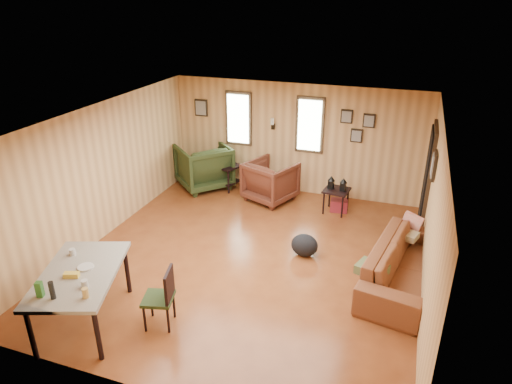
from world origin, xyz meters
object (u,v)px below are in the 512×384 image
(recliner_green, at_px, (204,164))
(sofa, at_px, (406,258))
(dining_table, at_px, (79,277))
(side_table, at_px, (337,188))
(end_table, at_px, (227,172))
(recliner_brown, at_px, (271,179))

(recliner_green, bearing_deg, sofa, 104.10)
(dining_table, bearing_deg, side_table, 40.81)
(sofa, relative_size, side_table, 3.00)
(end_table, distance_m, dining_table, 4.90)
(dining_table, bearing_deg, recliner_green, 76.55)
(recliner_brown, bearing_deg, dining_table, 97.80)
(recliner_green, bearing_deg, recliner_brown, 126.29)
(recliner_brown, relative_size, end_table, 1.37)
(end_table, bearing_deg, dining_table, -90.41)
(end_table, xyz_separation_m, dining_table, (-0.03, -4.89, 0.34))
(recliner_green, distance_m, end_table, 0.56)
(sofa, height_order, side_table, sofa)
(recliner_brown, bearing_deg, side_table, -163.50)
(side_table, bearing_deg, end_table, 170.88)
(sofa, xyz_separation_m, dining_table, (-4.00, -2.36, 0.28))
(side_table, bearing_deg, recliner_green, 174.18)
(recliner_brown, xyz_separation_m, side_table, (1.43, -0.13, 0.05))
(end_table, bearing_deg, recliner_brown, -13.87)
(end_table, height_order, side_table, side_table)
(recliner_green, xyz_separation_m, dining_table, (0.49, -4.79, 0.18))
(recliner_brown, height_order, side_table, recliner_brown)
(recliner_brown, bearing_deg, end_table, 7.95)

